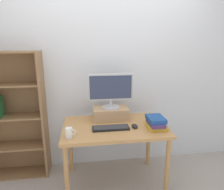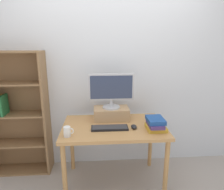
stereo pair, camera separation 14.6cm
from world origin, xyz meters
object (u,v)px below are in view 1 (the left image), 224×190
Objects in this scene: desk at (114,133)px; keyboard at (111,128)px; riser_box at (111,114)px; computer_monitor at (111,90)px; bookshelf_unit at (7,115)px; computer_mouse at (135,126)px; coffee_mug at (69,133)px; book_stack at (156,123)px.

keyboard is at bearing -120.47° from desk.
computer_monitor reaches higher than riser_box.
bookshelf_unit is 2.92× the size of computer_monitor.
riser_box reaches higher than keyboard.
computer_monitor is 0.51m from computer_mouse.
computer_mouse reaches higher than keyboard.
coffee_mug is (-0.43, -0.15, 0.04)m from keyboard.
computer_monitor is (-0.00, -0.00, 0.30)m from riser_box.
bookshelf_unit reaches higher than riser_box.
book_stack reaches higher than keyboard.
computer_monitor is at bearing 128.67° from computer_mouse.
computer_mouse is at bearing -51.33° from computer_monitor.
riser_box is at bearing 93.94° from desk.
keyboard is 3.87× the size of computer_mouse.
coffee_mug is at bearing -137.17° from riser_box.
bookshelf_unit reaches higher than computer_monitor.
desk is 0.26m from riser_box.
desk is 1.33m from bookshelf_unit.
desk is 0.56m from coffee_mug.
coffee_mug is (-0.47, -0.44, -0.32)m from computer_monitor.
bookshelf_unit is (-1.28, 0.36, 0.15)m from desk.
coffee_mug is at bearing -137.26° from computer_monitor.
computer_mouse is 0.72m from coffee_mug.
computer_mouse is (1.49, -0.45, -0.04)m from bookshelf_unit.
riser_box reaches higher than book_stack.
desk is 0.49m from book_stack.
bookshelf_unit is 1.79m from book_stack.
riser_box is at bearing 90.00° from computer_monitor.
riser_box is 0.30m from computer_monitor.
computer_mouse is (0.23, -0.29, -0.06)m from riser_box.
bookshelf_unit is at bearing 142.79° from coffee_mug.
bookshelf_unit is 6.27× the size of book_stack.
book_stack is 0.94m from coffee_mug.
computer_monitor reaches higher than desk.
desk is 0.14m from keyboard.
computer_mouse is 0.24m from book_stack.
riser_box is 0.64m from coffee_mug.
computer_mouse is (0.27, -0.00, 0.01)m from keyboard.
riser_box is 0.30m from keyboard.
keyboard is (1.22, -0.45, -0.05)m from bookshelf_unit.
desk is at bearing -86.03° from computer_monitor.
desk is 4.60× the size of book_stack.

